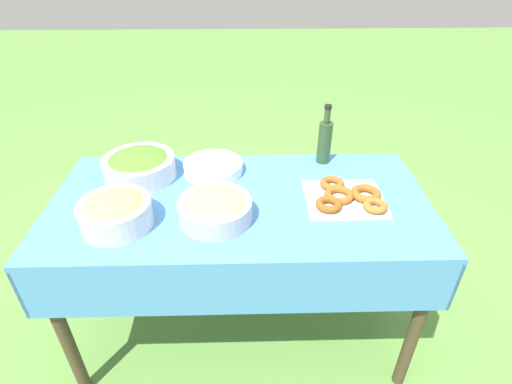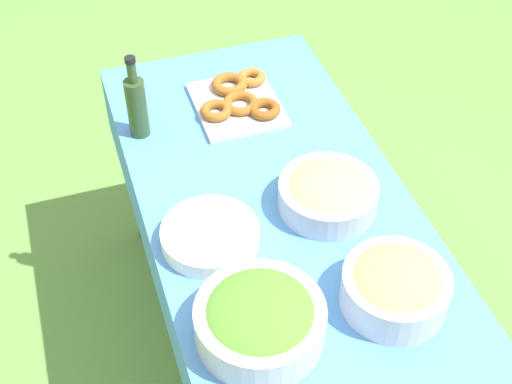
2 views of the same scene
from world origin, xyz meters
The scene contains 8 objects.
ground_plane centered at (0.00, 0.00, 0.00)m, with size 14.00×14.00×0.00m, color #609342.
picnic_table centered at (0.00, 0.00, 0.67)m, with size 1.48×0.72×0.78m.
salad_bowl centered at (-0.42, 0.18, 0.83)m, with size 0.30×0.30×0.11m.
pasta_bowl centered at (-0.09, -0.13, 0.83)m, with size 0.27×0.27×0.10m.
donut_platter centered at (0.41, -0.03, 0.80)m, with size 0.31×0.29×0.05m.
plate_stack centered at (-0.12, 0.21, 0.80)m, with size 0.25×0.25×0.05m.
olive_oil_bottle centered at (0.38, 0.30, 0.88)m, with size 0.06×0.06×0.27m.
bread_bowl centered at (-0.44, -0.15, 0.84)m, with size 0.26×0.26×0.12m.
Camera 2 is at (-1.32, 0.48, 2.16)m, focal length 50.00 mm.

